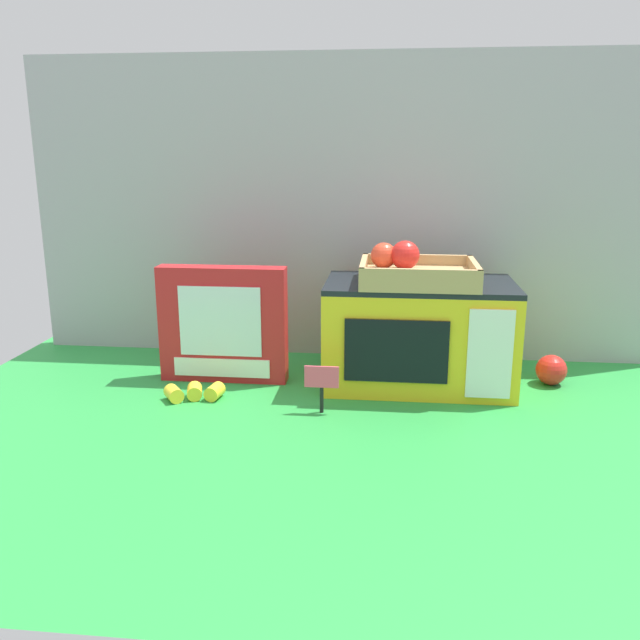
{
  "coord_description": "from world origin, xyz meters",
  "views": [
    {
      "loc": [
        0.11,
        -1.43,
        0.52
      ],
      "look_at": [
        -0.04,
        0.0,
        0.15
      ],
      "focal_mm": 36.82,
      "sensor_mm": 36.0,
      "label": 1
    }
  ],
  "objects_px": {
    "food_groups_crate": "(413,271)",
    "cookie_set_box": "(223,324)",
    "loose_toy_banana": "(194,392)",
    "toy_microwave": "(418,334)",
    "price_sign": "(322,382)",
    "loose_toy_apple": "(551,370)"
  },
  "relations": [
    {
      "from": "food_groups_crate",
      "to": "cookie_set_box",
      "type": "xyz_separation_m",
      "value": [
        -0.43,
        -0.01,
        -0.13
      ]
    },
    {
      "from": "food_groups_crate",
      "to": "loose_toy_banana",
      "type": "relative_size",
      "value": 1.94
    },
    {
      "from": "toy_microwave",
      "to": "price_sign",
      "type": "height_order",
      "value": "toy_microwave"
    },
    {
      "from": "loose_toy_banana",
      "to": "toy_microwave",
      "type": "bearing_deg",
      "value": 17.66
    },
    {
      "from": "food_groups_crate",
      "to": "loose_toy_apple",
      "type": "xyz_separation_m",
      "value": [
        0.32,
        0.04,
        -0.23
      ]
    },
    {
      "from": "loose_toy_banana",
      "to": "loose_toy_apple",
      "type": "distance_m",
      "value": 0.81
    },
    {
      "from": "cookie_set_box",
      "to": "loose_toy_banana",
      "type": "relative_size",
      "value": 2.27
    },
    {
      "from": "food_groups_crate",
      "to": "price_sign",
      "type": "bearing_deg",
      "value": -134.63
    },
    {
      "from": "loose_toy_apple",
      "to": "toy_microwave",
      "type": "bearing_deg",
      "value": -175.0
    },
    {
      "from": "toy_microwave",
      "to": "loose_toy_apple",
      "type": "bearing_deg",
      "value": 5.0
    },
    {
      "from": "cookie_set_box",
      "to": "loose_toy_banana",
      "type": "bearing_deg",
      "value": -104.43
    },
    {
      "from": "toy_microwave",
      "to": "price_sign",
      "type": "bearing_deg",
      "value": -135.36
    },
    {
      "from": "price_sign",
      "to": "food_groups_crate",
      "type": "bearing_deg",
      "value": 45.37
    },
    {
      "from": "toy_microwave",
      "to": "food_groups_crate",
      "type": "distance_m",
      "value": 0.15
    },
    {
      "from": "toy_microwave",
      "to": "food_groups_crate",
      "type": "bearing_deg",
      "value": -144.24
    },
    {
      "from": "loose_toy_banana",
      "to": "cookie_set_box",
      "type": "bearing_deg",
      "value": 75.57
    },
    {
      "from": "loose_toy_banana",
      "to": "food_groups_crate",
      "type": "bearing_deg",
      "value": 16.87
    },
    {
      "from": "food_groups_crate",
      "to": "price_sign",
      "type": "height_order",
      "value": "food_groups_crate"
    },
    {
      "from": "food_groups_crate",
      "to": "loose_toy_apple",
      "type": "bearing_deg",
      "value": 6.93
    },
    {
      "from": "food_groups_crate",
      "to": "cookie_set_box",
      "type": "distance_m",
      "value": 0.45
    },
    {
      "from": "price_sign",
      "to": "loose_toy_banana",
      "type": "height_order",
      "value": "price_sign"
    },
    {
      "from": "toy_microwave",
      "to": "cookie_set_box",
      "type": "height_order",
      "value": "cookie_set_box"
    }
  ]
}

